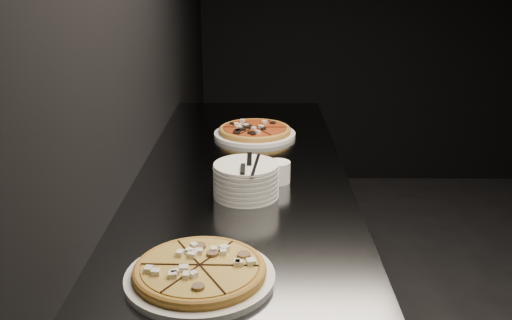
{
  "coord_description": "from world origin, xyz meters",
  "views": [
    {
      "loc": [
        -2.07,
        -1.75,
        1.63
      ],
      "look_at": [
        -2.08,
        0.09,
        0.99
      ],
      "focal_mm": 40.0,
      "sensor_mm": 36.0,
      "label": 1
    }
  ],
  "objects_px": {
    "pizza_tomato": "(255,131)",
    "ramekin": "(278,171)",
    "cutlery": "(248,165)",
    "counter": "(242,309)",
    "pizza_mushroom": "(200,272)",
    "plate_stack": "(246,180)"
  },
  "relations": [
    {
      "from": "pizza_tomato",
      "to": "ramekin",
      "type": "relative_size",
      "value": 4.2
    },
    {
      "from": "cutlery",
      "to": "ramekin",
      "type": "xyz_separation_m",
      "value": [
        0.1,
        0.14,
        -0.07
      ]
    },
    {
      "from": "counter",
      "to": "pizza_mushroom",
      "type": "distance_m",
      "value": 0.75
    },
    {
      "from": "cutlery",
      "to": "pizza_mushroom",
      "type": "bearing_deg",
      "value": -102.23
    },
    {
      "from": "counter",
      "to": "pizza_mushroom",
      "type": "height_order",
      "value": "pizza_mushroom"
    },
    {
      "from": "pizza_tomato",
      "to": "plate_stack",
      "type": "bearing_deg",
      "value": -91.83
    },
    {
      "from": "cutlery",
      "to": "plate_stack",
      "type": "bearing_deg",
      "value": 117.19
    },
    {
      "from": "pizza_mushroom",
      "to": "plate_stack",
      "type": "height_order",
      "value": "plate_stack"
    },
    {
      "from": "pizza_mushroom",
      "to": "pizza_tomato",
      "type": "height_order",
      "value": "same"
    },
    {
      "from": "pizza_mushroom",
      "to": "cutlery",
      "type": "relative_size",
      "value": 1.63
    },
    {
      "from": "counter",
      "to": "plate_stack",
      "type": "distance_m",
      "value": 0.52
    },
    {
      "from": "pizza_tomato",
      "to": "cutlery",
      "type": "bearing_deg",
      "value": -91.09
    },
    {
      "from": "counter",
      "to": "ramekin",
      "type": "xyz_separation_m",
      "value": [
        0.13,
        0.07,
        0.5
      ]
    },
    {
      "from": "pizza_tomato",
      "to": "plate_stack",
      "type": "height_order",
      "value": "plate_stack"
    },
    {
      "from": "pizza_mushroom",
      "to": "plate_stack",
      "type": "xyz_separation_m",
      "value": [
        0.1,
        0.52,
        0.03
      ]
    },
    {
      "from": "counter",
      "to": "pizza_tomato",
      "type": "xyz_separation_m",
      "value": [
        0.04,
        0.61,
        0.48
      ]
    },
    {
      "from": "pizza_mushroom",
      "to": "plate_stack",
      "type": "distance_m",
      "value": 0.53
    },
    {
      "from": "pizza_tomato",
      "to": "plate_stack",
      "type": "distance_m",
      "value": 0.66
    },
    {
      "from": "pizza_tomato",
      "to": "ramekin",
      "type": "bearing_deg",
      "value": -81.1
    },
    {
      "from": "counter",
      "to": "cutlery",
      "type": "bearing_deg",
      "value": -67.72
    },
    {
      "from": "cutlery",
      "to": "ramekin",
      "type": "distance_m",
      "value": 0.18
    },
    {
      "from": "counter",
      "to": "pizza_tomato",
      "type": "distance_m",
      "value": 0.78
    }
  ]
}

